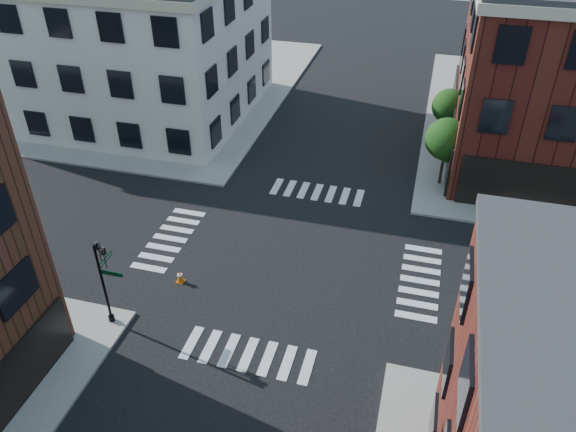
% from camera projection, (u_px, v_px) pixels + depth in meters
% --- Properties ---
extents(ground, '(120.00, 120.00, 0.00)m').
position_uv_depth(ground, '(289.00, 259.00, 30.42)').
color(ground, black).
rests_on(ground, ground).
extents(sidewalk_nw, '(30.00, 30.00, 0.15)m').
position_uv_depth(sidewalk_nw, '(128.00, 82.00, 51.56)').
color(sidewalk_nw, gray).
rests_on(sidewalk_nw, ground).
extents(building_nw, '(22.00, 16.00, 11.00)m').
position_uv_depth(building_nw, '(108.00, 41.00, 44.08)').
color(building_nw, silver).
rests_on(building_nw, ground).
extents(tree_near, '(2.69, 2.69, 4.49)m').
position_uv_depth(tree_near, '(447.00, 142.00, 34.93)').
color(tree_near, black).
rests_on(tree_near, ground).
extents(tree_far, '(2.43, 2.43, 4.07)m').
position_uv_depth(tree_far, '(450.00, 108.00, 39.87)').
color(tree_far, black).
rests_on(tree_far, ground).
extents(signal_pole, '(1.29, 1.24, 4.60)m').
position_uv_depth(signal_pole, '(104.00, 275.00, 24.93)').
color(signal_pole, black).
rests_on(signal_pole, ground).
extents(box_truck, '(8.03, 2.63, 3.60)m').
position_uv_depth(box_truck, '(576.00, 324.00, 23.80)').
color(box_truck, white).
rests_on(box_truck, ground).
extents(traffic_cone, '(0.43, 0.43, 0.70)m').
position_uv_depth(traffic_cone, '(180.00, 277.00, 28.67)').
color(traffic_cone, '#D86209').
rests_on(traffic_cone, ground).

